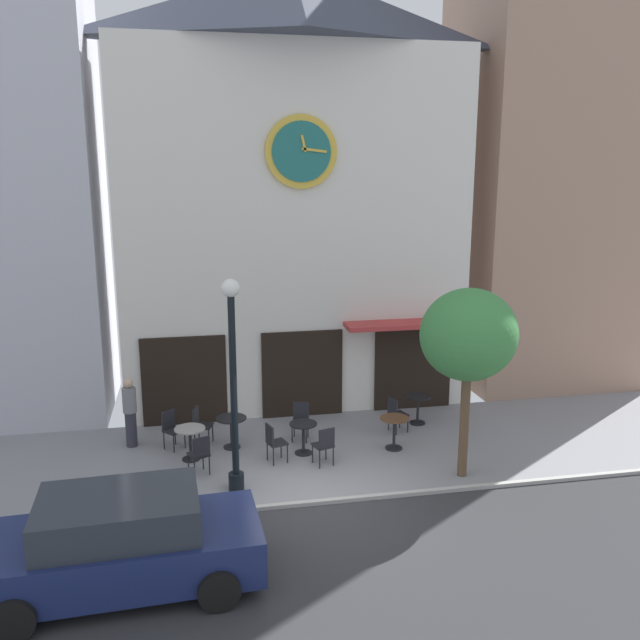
# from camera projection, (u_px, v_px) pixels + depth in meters

# --- Properties ---
(ground_plane) EXTENTS (27.63, 11.53, 0.13)m
(ground_plane) POSITION_uv_depth(u_px,v_px,m) (325.00, 528.00, 12.26)
(ground_plane) COLOR gray
(clock_building) EXTENTS (9.13, 3.50, 11.31)m
(clock_building) POSITION_uv_depth(u_px,v_px,m) (294.00, 192.00, 17.64)
(clock_building) COLOR silver
(clock_building) RESTS_ON ground_plane
(neighbor_building_right) EXTENTS (5.19, 4.50, 15.50)m
(neighbor_building_right) POSITION_uv_depth(u_px,v_px,m) (549.00, 122.00, 19.77)
(neighbor_building_right) COLOR #9E7A66
(neighbor_building_right) RESTS_ON ground_plane
(street_lamp) EXTENTS (0.36, 0.36, 4.37)m
(street_lamp) POSITION_uv_depth(u_px,v_px,m) (233.00, 386.00, 13.20)
(street_lamp) COLOR black
(street_lamp) RESTS_ON ground_plane
(street_tree) EXTENTS (2.02, 1.82, 4.07)m
(street_tree) POSITION_uv_depth(u_px,v_px,m) (469.00, 336.00, 13.66)
(street_tree) COLOR brown
(street_tree) RESTS_ON ground_plane
(cafe_table_center) EXTENTS (0.69, 0.69, 0.75)m
(cafe_table_center) POSITION_uv_depth(u_px,v_px,m) (190.00, 438.00, 14.99)
(cafe_table_center) COLOR black
(cafe_table_center) RESTS_ON ground_plane
(cafe_table_center_right) EXTENTS (0.71, 0.71, 0.75)m
(cafe_table_center_right) POSITION_uv_depth(u_px,v_px,m) (231.00, 426.00, 15.64)
(cafe_table_center_right) COLOR black
(cafe_table_center_right) RESTS_ON ground_plane
(cafe_table_center_left) EXTENTS (0.63, 0.63, 0.74)m
(cafe_table_center_left) POSITION_uv_depth(u_px,v_px,m) (303.00, 433.00, 15.32)
(cafe_table_center_left) COLOR black
(cafe_table_center_left) RESTS_ON ground_plane
(cafe_table_leftmost) EXTENTS (0.67, 0.67, 0.77)m
(cafe_table_leftmost) POSITION_uv_depth(u_px,v_px,m) (394.00, 427.00, 15.58)
(cafe_table_leftmost) COLOR black
(cafe_table_leftmost) RESTS_ON ground_plane
(cafe_table_near_curb) EXTENTS (0.63, 0.63, 0.74)m
(cafe_table_near_curb) POSITION_uv_depth(u_px,v_px,m) (418.00, 405.00, 17.14)
(cafe_table_near_curb) COLOR black
(cafe_table_near_curb) RESTS_ON ground_plane
(cafe_chair_corner) EXTENTS (0.50, 0.50, 0.90)m
(cafe_chair_corner) POSITION_uv_depth(u_px,v_px,m) (396.00, 412.00, 16.56)
(cafe_chair_corner) COLOR black
(cafe_chair_corner) RESTS_ON ground_plane
(cafe_chair_near_tree) EXTENTS (0.50, 0.50, 0.90)m
(cafe_chair_near_tree) POSITION_uv_depth(u_px,v_px,m) (200.00, 423.00, 15.87)
(cafe_chair_near_tree) COLOR black
(cafe_chair_near_tree) RESTS_ON ground_plane
(cafe_chair_facing_wall) EXTENTS (0.50, 0.50, 0.90)m
(cafe_chair_facing_wall) POSITION_uv_depth(u_px,v_px,m) (274.00, 440.00, 14.84)
(cafe_chair_facing_wall) COLOR black
(cafe_chair_facing_wall) RESTS_ON ground_plane
(cafe_chair_near_lamp) EXTENTS (0.50, 0.50, 0.90)m
(cafe_chair_near_lamp) POSITION_uv_depth(u_px,v_px,m) (301.00, 418.00, 16.16)
(cafe_chair_near_lamp) COLOR black
(cafe_chair_near_lamp) RESTS_ON ground_plane
(cafe_chair_outer) EXTENTS (0.56, 0.56, 0.90)m
(cafe_chair_outer) POSITION_uv_depth(u_px,v_px,m) (171.00, 427.00, 15.62)
(cafe_chair_outer) COLOR black
(cafe_chair_outer) RESTS_ON ground_plane
(cafe_chair_curbside) EXTENTS (0.52, 0.52, 0.90)m
(cafe_chair_curbside) POSITION_uv_depth(u_px,v_px,m) (200.00, 452.00, 14.21)
(cafe_chair_curbside) COLOR black
(cafe_chair_curbside) RESTS_ON ground_plane
(cafe_chair_facing_street) EXTENTS (0.50, 0.50, 0.90)m
(cafe_chair_facing_street) POSITION_uv_depth(u_px,v_px,m) (325.00, 443.00, 14.68)
(cafe_chair_facing_street) COLOR black
(cafe_chair_facing_street) RESTS_ON ground_plane
(pedestrian_grey) EXTENTS (0.45, 0.45, 1.67)m
(pedestrian_grey) POSITION_uv_depth(u_px,v_px,m) (130.00, 412.00, 15.65)
(pedestrian_grey) COLOR #2D2D38
(pedestrian_grey) RESTS_ON ground_plane
(parked_car_navy) EXTENTS (4.37, 2.16, 1.55)m
(parked_car_navy) POSITION_uv_depth(u_px,v_px,m) (121.00, 543.00, 10.34)
(parked_car_navy) COLOR navy
(parked_car_navy) RESTS_ON ground_plane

